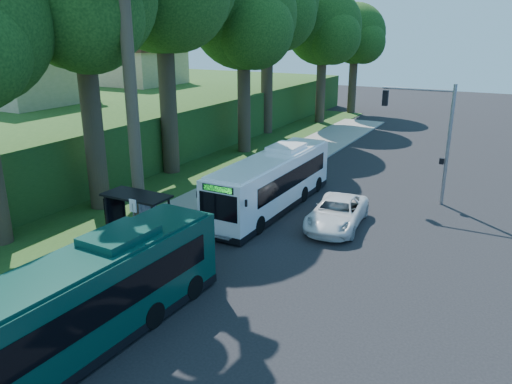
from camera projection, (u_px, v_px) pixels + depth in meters
The scene contains 16 objects.
ground at pixel (299, 251), 23.32m from camera, with size 140.00×140.00×0.00m, color black.
sidewalk at pixel (173, 222), 26.58m from camera, with size 4.50×70.00×0.12m, color gray.
red_curb at pixel (160, 260), 22.20m from camera, with size 0.25×30.00×0.13m, color maroon.
grass_verge at pixel (150, 184), 33.34m from camera, with size 8.00×70.00×0.06m, color #234719.
bus_shelter at pixel (135, 208), 23.63m from camera, with size 3.20×1.51×2.55m.
stop_sign_pole at pixel (134, 224), 20.91m from camera, with size 0.35×0.06×3.17m.
traffic_signal_pole at pixel (431, 129), 28.61m from camera, with size 4.10×0.30×7.00m.
hillside_backdrop at pixel (108, 112), 47.03m from camera, with size 24.00×60.00×8.80m.
tree_0 at pixel (81, 1), 25.39m from camera, with size 8.40×8.00×15.70m.
tree_2 at pixel (244, 21), 38.78m from camera, with size 8.82×8.40×15.12m.
tree_3 at pixel (268, 5), 45.90m from camera, with size 10.08×9.60×17.28m.
tree_4 at pixel (324, 30), 52.18m from camera, with size 8.40×8.00×14.14m.
tree_5 at pixel (356, 37), 58.67m from camera, with size 7.35×7.00×12.86m.
white_bus at pixel (273, 181), 28.40m from camera, with size 2.49×11.31×3.37m.
teal_bus at pixel (83, 301), 15.79m from camera, with size 2.85×11.53×3.41m.
pickup at pixel (337, 213), 25.99m from camera, with size 2.49×5.39×1.50m, color silver.
Camera 1 is at (8.31, -19.71, 9.88)m, focal length 35.00 mm.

